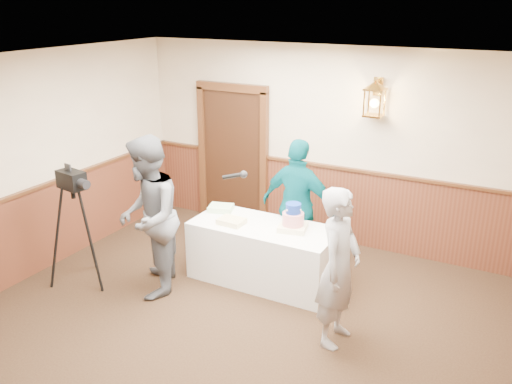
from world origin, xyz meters
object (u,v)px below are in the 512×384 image
display_table (264,253)px  baker (339,267)px  sheet_cake_yellow (231,221)px  assistant_p (298,206)px  interviewer (148,217)px  sheet_cake_green (221,208)px  tiered_cake (293,219)px  tv_camera_rig (78,234)px

display_table → baker: (1.25, -0.78, 0.47)m
sheet_cake_yellow → baker: bearing=-21.6°
display_table → assistant_p: assistant_p is taller
sheet_cake_yellow → interviewer: (-0.69, -0.74, 0.19)m
sheet_cake_yellow → sheet_cake_green: 0.46m
display_table → tiered_cake: (0.37, 0.06, 0.51)m
assistant_p → tv_camera_rig: assistant_p is taller
sheet_cake_yellow → baker: size_ratio=0.19×
interviewer → display_table: bearing=99.2°
sheet_cake_yellow → sheet_cake_green: sheet_cake_green is taller
display_table → interviewer: interviewer is taller
display_table → baker: size_ratio=1.07×
assistant_p → tiered_cake: bearing=110.8°
interviewer → assistant_p: size_ratio=1.11×
sheet_cake_yellow → interviewer: 1.03m
assistant_p → tv_camera_rig: bearing=40.7°
display_table → tv_camera_rig: 2.29m
display_table → interviewer: bearing=-140.7°
sheet_cake_yellow → interviewer: bearing=-133.3°
tiered_cake → assistant_p: (-0.13, 0.45, -0.01)m
display_table → tv_camera_rig: bearing=-150.8°
tiered_cake → tv_camera_rig: (-2.35, -1.17, -0.22)m
assistant_p → baker: bearing=132.8°
interviewer → baker: (2.32, 0.09, -0.12)m
display_table → baker: bearing=-32.1°
sheet_cake_yellow → interviewer: interviewer is taller
sheet_cake_green → interviewer: interviewer is taller
baker → tv_camera_rig: (-3.23, -0.33, -0.19)m
tv_camera_rig → sheet_cake_yellow: bearing=41.3°
tv_camera_rig → display_table: bearing=39.4°
assistant_p → interviewer: bearing=51.2°
baker → assistant_p: (-1.01, 1.29, 0.03)m
tiered_cake → tv_camera_rig: size_ratio=0.26×
tv_camera_rig → interviewer: bearing=24.6°
sheet_cake_green → sheet_cake_yellow: bearing=-42.1°
tv_camera_rig → tiered_cake: bearing=36.5°
interviewer → tv_camera_rig: bearing=-105.7°
tiered_cake → sheet_cake_yellow: bearing=-165.3°
sheet_cake_yellow → baker: baker is taller
interviewer → assistant_p: bearing=106.5°
display_table → assistant_p: size_ratio=1.03×
display_table → tv_camera_rig: (-1.99, -1.11, 0.28)m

